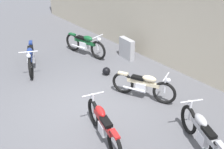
{
  "coord_description": "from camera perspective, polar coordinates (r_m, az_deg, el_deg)",
  "views": [
    {
      "loc": [
        5.23,
        -3.35,
        4.32
      ],
      "look_at": [
        -0.28,
        1.04,
        0.55
      ],
      "focal_mm": 43.92,
      "sensor_mm": 36.0,
      "label": 1
    }
  ],
  "objects": [
    {
      "name": "ground_plane",
      "position": [
        7.56,
        -4.89,
        -6.79
      ],
      "size": [
        40.0,
        40.0,
        0.0
      ],
      "primitive_type": "plane",
      "color": "#56565B"
    },
    {
      "name": "building_wall",
      "position": [
        9.22,
        14.59,
        10.21
      ],
      "size": [
        18.0,
        0.3,
        3.24
      ],
      "primitive_type": "cube",
      "color": "#B2A893",
      "rests_on": "ground_plane"
    },
    {
      "name": "stone_marker",
      "position": [
        10.22,
        3.08,
        5.42
      ],
      "size": [
        0.73,
        0.26,
        0.76
      ],
      "primitive_type": "cube",
      "rotation": [
        0.0,
        0.0,
        -0.09
      ],
      "color": "#9E9EA3",
      "rests_on": "ground_plane"
    },
    {
      "name": "helmet",
      "position": [
        9.09,
        -1.18,
        0.71
      ],
      "size": [
        0.27,
        0.27,
        0.27
      ],
      "primitive_type": "sphere",
      "color": "black",
      "rests_on": "ground_plane"
    },
    {
      "name": "motorcycle_cream",
      "position": [
        7.75,
        6.59,
        -2.3
      ],
      "size": [
        1.77,
        0.96,
        0.86
      ],
      "rotation": [
        0.0,
        0.0,
        0.44
      ],
      "color": "black",
      "rests_on": "ground_plane"
    },
    {
      "name": "motorcycle_blue",
      "position": [
        9.73,
        -16.53,
        3.51
      ],
      "size": [
        1.92,
        1.06,
        0.94
      ],
      "rotation": [
        0.0,
        0.0,
        -0.45
      ],
      "color": "black",
      "rests_on": "ground_plane"
    },
    {
      "name": "motorcycle_silver",
      "position": [
        6.3,
        18.35,
        -11.71
      ],
      "size": [
        1.82,
        1.0,
        0.89
      ],
      "rotation": [
        0.0,
        0.0,
        2.69
      ],
      "color": "black",
      "rests_on": "ground_plane"
    },
    {
      "name": "motorcycle_green",
      "position": [
        10.5,
        -5.6,
        6.3
      ],
      "size": [
        1.99,
        0.7,
        0.91
      ],
      "rotation": [
        0.0,
        0.0,
        0.23
      ],
      "color": "black",
      "rests_on": "ground_plane"
    },
    {
      "name": "motorcycle_red",
      "position": [
        6.25,
        -1.87,
        -10.38
      ],
      "size": [
        1.92,
        0.74,
        0.88
      ],
      "rotation": [
        0.0,
        0.0,
        2.88
      ],
      "color": "black",
      "rests_on": "ground_plane"
    }
  ]
}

